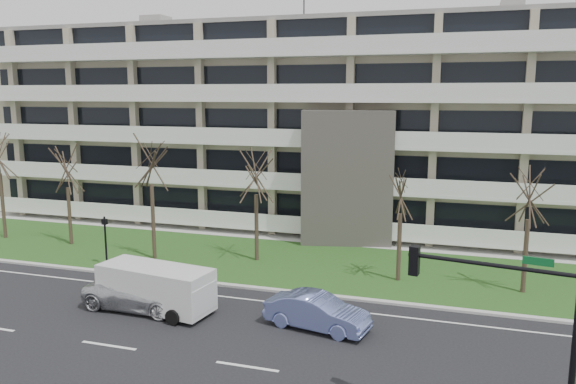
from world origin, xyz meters
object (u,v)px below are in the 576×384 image
(pedestrian_signal, at_px, (105,235))
(silver_pickup, at_px, (142,292))
(blue_sedan, at_px, (317,312))
(white_van, at_px, (157,285))
(traffic_signal, at_px, (514,322))

(pedestrian_signal, bearing_deg, silver_pickup, -43.34)
(silver_pickup, distance_m, blue_sedan, 8.53)
(silver_pickup, bearing_deg, pedestrian_signal, 48.69)
(white_van, relative_size, pedestrian_signal, 1.92)
(blue_sedan, distance_m, white_van, 7.66)
(silver_pickup, bearing_deg, blue_sedan, -87.76)
(blue_sedan, bearing_deg, white_van, 103.12)
(blue_sedan, height_order, white_van, white_van)
(blue_sedan, bearing_deg, pedestrian_signal, 81.66)
(blue_sedan, height_order, traffic_signal, traffic_signal)
(pedestrian_signal, bearing_deg, blue_sedan, -20.11)
(silver_pickup, bearing_deg, white_van, -97.55)
(blue_sedan, relative_size, traffic_signal, 0.82)
(silver_pickup, distance_m, pedestrian_signal, 7.59)
(white_van, height_order, pedestrian_signal, pedestrian_signal)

